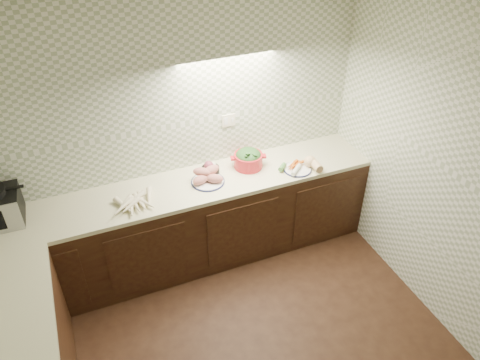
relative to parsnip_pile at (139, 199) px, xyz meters
name	(u,v)px	position (x,y,z in m)	size (l,w,h in m)	color
room	(252,228)	(0.42, -1.43, 0.69)	(3.60, 3.60, 2.60)	black
counter	(135,310)	(-0.26, -0.75, -0.49)	(3.60, 3.60, 0.90)	black
parsnip_pile	(139,199)	(0.00, 0.00, 0.00)	(0.42, 0.36, 0.08)	#F3E6C2
sweet_potato_plate	(207,177)	(0.64, 0.07, 0.02)	(0.31, 0.31, 0.14)	#171B47
onion_bowl	(210,168)	(0.71, 0.19, 0.01)	(0.17, 0.17, 0.13)	black
dutch_oven	(248,158)	(1.08, 0.15, 0.06)	(0.34, 0.34, 0.19)	red
veg_plate	(303,165)	(1.55, -0.08, 0.01)	(0.40, 0.27, 0.12)	#171B47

